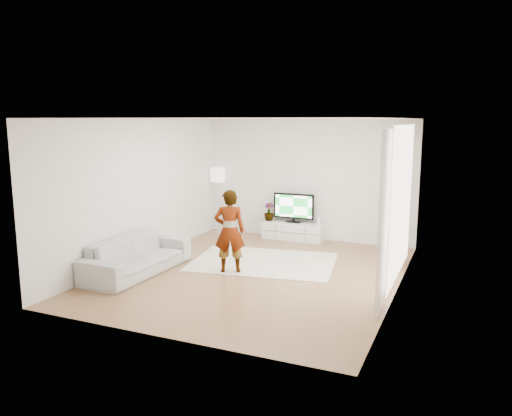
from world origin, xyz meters
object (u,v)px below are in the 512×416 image
at_px(player, 230,231).
at_px(sofa, 137,255).
at_px(floor_lamp, 218,178).
at_px(rug, 264,262).
at_px(television, 294,207).
at_px(media_console, 293,231).

distance_m(player, sofa, 1.75).
bearing_deg(floor_lamp, sofa, -86.92).
xyz_separation_m(rug, floor_lamp, (-2.04, 1.97, 1.38)).
height_order(television, floor_lamp, floor_lamp).
bearing_deg(floor_lamp, media_console, 1.91).
distance_m(media_console, rug, 2.05).
bearing_deg(rug, floor_lamp, 135.94).
xyz_separation_m(media_console, sofa, (-1.75, -3.61, 0.13)).
bearing_deg(rug, sofa, -139.71).
bearing_deg(player, television, -118.41).
relative_size(media_console, television, 1.47).
relative_size(player, sofa, 0.67).
bearing_deg(player, sofa, 0.72).
xyz_separation_m(rug, sofa, (-1.85, -1.57, 0.32)).
xyz_separation_m(television, sofa, (-1.75, -3.64, -0.44)).
distance_m(media_console, floor_lamp, 2.28).
xyz_separation_m(media_console, rug, (0.10, -2.04, -0.20)).
bearing_deg(television, rug, -87.34).
height_order(media_console, floor_lamp, floor_lamp).
relative_size(media_console, floor_lamp, 0.88).
distance_m(rug, sofa, 2.45).
distance_m(rug, floor_lamp, 3.16).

